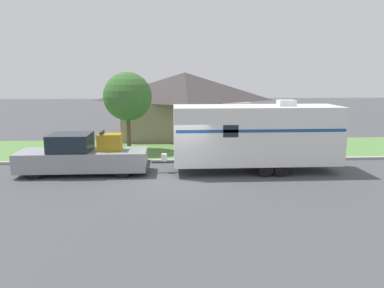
% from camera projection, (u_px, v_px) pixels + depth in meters
% --- Properties ---
extents(ground_plane, '(120.00, 120.00, 0.00)m').
position_uv_depth(ground_plane, '(181.00, 181.00, 16.91)').
color(ground_plane, '#47474C').
extents(curb_strip, '(80.00, 0.30, 0.14)m').
position_uv_depth(curb_strip, '(179.00, 161.00, 20.58)').
color(curb_strip, '#999993').
rests_on(curb_strip, ground_plane).
extents(lawn_strip, '(80.00, 7.00, 0.03)m').
position_uv_depth(lawn_strip, '(178.00, 149.00, 24.17)').
color(lawn_strip, '#568442').
rests_on(lawn_strip, ground_plane).
extents(house_across_street, '(9.94, 7.16, 4.90)m').
position_uv_depth(house_across_street, '(185.00, 103.00, 29.09)').
color(house_across_street, gray).
rests_on(house_across_street, ground_plane).
extents(pickup_truck, '(6.21, 1.97, 2.06)m').
position_uv_depth(pickup_truck, '(82.00, 156.00, 17.97)').
color(pickup_truck, black).
rests_on(pickup_truck, ground_plane).
extents(travel_trailer, '(9.10, 2.47, 3.52)m').
position_uv_depth(travel_trailer, '(256.00, 134.00, 18.29)').
color(travel_trailer, black).
rests_on(travel_trailer, ground_plane).
extents(mailbox, '(0.48, 0.20, 1.25)m').
position_uv_depth(mailbox, '(267.00, 140.00, 21.78)').
color(mailbox, brown).
rests_on(mailbox, ground_plane).
extents(tree_in_yard, '(2.96, 2.96, 4.90)m').
position_uv_depth(tree_in_yard, '(128.00, 97.00, 22.80)').
color(tree_in_yard, brown).
rests_on(tree_in_yard, ground_plane).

